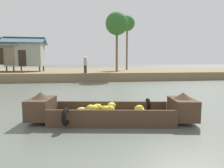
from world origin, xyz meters
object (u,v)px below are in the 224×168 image
banana_boat (111,111)px  palm_tree_near (117,24)px  vendor_person (85,64)px  stilt_house_left (5,54)px  palm_tree_mid (127,24)px  stilt_house_mid_left (25,54)px

banana_boat → palm_tree_near: palm_tree_near is taller
vendor_person → stilt_house_left: bearing=151.8°
banana_boat → palm_tree_mid: palm_tree_mid is taller
stilt_house_left → stilt_house_mid_left: size_ratio=0.85×
stilt_house_left → vendor_person: bearing=-28.2°
banana_boat → vendor_person: size_ratio=3.20×
banana_boat → vendor_person: (-0.60, 13.30, 1.43)m
banana_boat → palm_tree_near: (2.97, 15.51, 5.78)m
vendor_person → palm_tree_mid: bearing=50.7°
stilt_house_left → palm_tree_near: (12.75, -2.70, 3.25)m
stilt_house_mid_left → vendor_person: (6.86, -4.72, -1.13)m
banana_boat → stilt_house_mid_left: size_ratio=1.15×
stilt_house_left → palm_tree_mid: 15.83m
banana_boat → palm_tree_near: bearing=79.2°
stilt_house_left → vendor_person: (9.17, -4.92, -1.10)m
palm_tree_mid → banana_boat: bearing=-104.5°
stilt_house_left → stilt_house_mid_left: bearing=-4.8°
banana_boat → stilt_house_mid_left: 19.67m
banana_boat → stilt_house_left: stilt_house_left is taller
stilt_house_left → stilt_house_mid_left: 2.33m
palm_tree_mid → vendor_person: size_ratio=4.50×
palm_tree_near → vendor_person: size_ratio=3.96×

